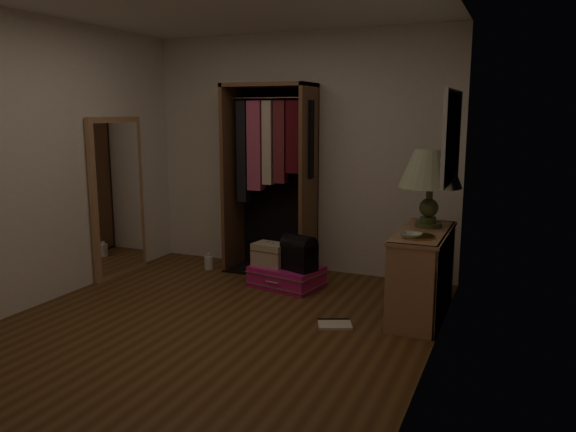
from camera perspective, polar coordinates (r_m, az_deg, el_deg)
The scene contains 13 objects.
ground at distance 4.74m, azimuth -7.99°, elevation -11.25°, with size 4.00×4.00×0.00m, color #523317.
room_walls at distance 4.41m, azimuth -7.35°, elevation 7.19°, with size 3.52×4.02×2.60m.
console_bookshelf at distance 5.05m, azimuth 13.49°, elevation -5.38°, with size 0.42×1.12×0.75m.
open_wardrobe at distance 6.11m, azimuth -1.68°, elevation 5.47°, with size 0.97×0.50×2.05m.
floor_mirror at distance 6.28m, azimuth -16.90°, elevation 1.82°, with size 0.06×0.80×1.70m.
pink_suitcase at distance 5.73m, azimuth -0.13°, elevation -6.15°, with size 0.78×0.63×0.21m.
train_case at distance 5.72m, azimuth -1.83°, elevation -3.90°, with size 0.37×0.28×0.25m.
black_bag at distance 5.54m, azimuth 1.13°, elevation -3.65°, with size 0.38×0.32×0.36m.
table_lamp at distance 5.05m, azimuth 14.28°, elevation 4.53°, with size 0.64×0.64×0.69m.
brass_tray at distance 4.67m, azimuth 13.11°, elevation -2.03°, with size 0.30×0.30×0.02m.
ceramic_bowl at distance 4.62m, azimuth 12.39°, elevation -1.96°, with size 0.18×0.18×0.04m, color #A4C5A4.
white_jug at distance 6.42m, azimuth -8.04°, elevation -4.69°, with size 0.12×0.12×0.18m.
floor_book at distance 4.78m, azimuth 4.75°, elevation -10.85°, with size 0.34×0.31×0.03m.
Camera 1 is at (2.29, -3.76, 1.75)m, focal length 35.00 mm.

